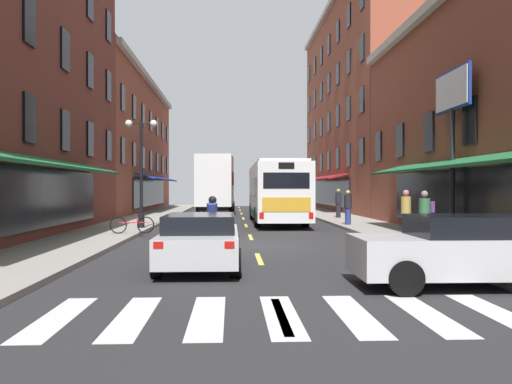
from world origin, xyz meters
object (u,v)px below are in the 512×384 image
Objects in this scene: box_truck at (216,185)px; motorcycle_rider at (213,226)px; sedan_far at (201,239)px; street_lamp_twin at (141,168)px; transit_bus at (276,192)px; pedestrian_far at (338,203)px; billboard_sign at (452,111)px; sedan_mid at (467,250)px; pedestrian_mid at (406,212)px; pedestrian_rear at (348,207)px; sedan_near at (223,201)px; pedestrian_near at (425,215)px; bicycle_near at (132,224)px.

box_truck reaches higher than motorcycle_rider.
street_lamp_twin is (-3.29, 11.28, 2.15)m from sedan_far.
box_truck reaches higher than transit_bus.
pedestrian_far is 13.19m from street_lamp_twin.
sedan_mid is at bearing -110.86° from billboard_sign.
pedestrian_rear is (-0.76, 6.41, -0.02)m from pedestrian_mid.
pedestrian_rear is at bearing -74.77° from sedan_near.
pedestrian_near is (6.98, 4.07, 0.36)m from sedan_far.
bicycle_near is 15.06m from pedestrian_far.
box_truck is 1.66× the size of sedan_far.
pedestrian_near is 12.68m from street_lamp_twin.
sedan_near is 1.09× the size of sedan_mid.
motorcycle_rider is (0.14, 4.11, 0.04)m from sedan_far.
billboard_sign reaches higher than street_lamp_twin.
pedestrian_mid is 0.99× the size of pedestrian_far.
sedan_mid reaches higher than bicycle_near.
billboard_sign is 10.98m from sedan_far.
sedan_near is at bearing 105.51° from billboard_sign.
pedestrian_rear is 9.99m from street_lamp_twin.
bicycle_near is (-3.12, 8.14, -0.17)m from sedan_far.
pedestrian_rear is at bearing -19.36° from pedestrian_near.
transit_bus is 2.38× the size of sedan_near.
pedestrian_mid reaches higher than motorcycle_rider.
sedan_far is (0.07, -36.66, -0.02)m from sedan_near.
box_truck reaches higher than sedan_near.
box_truck is 20.40m from pedestrian_mid.
pedestrian_far is (7.02, 15.01, 0.32)m from motorcycle_rider.
box_truck is (-3.52, 9.25, 0.40)m from transit_bus.
pedestrian_near is (-1.55, -1.59, -3.61)m from billboard_sign.
billboard_sign is 3.53× the size of pedestrian_near.
sedan_near is at bearing 88.55° from box_truck.
sedan_near is at bearing 172.92° from pedestrian_far.
pedestrian_mid reaches higher than sedan_mid.
transit_bus is at bearing -81.01° from sedan_near.
transit_bus is 5.00m from pedestrian_far.
street_lamp_twin is at bearing 146.23° from pedestrian_mid.
pedestrian_mid is at bearing 78.69° from sedan_mid.
transit_bus reaches higher than pedestrian_mid.
box_truck is 4.55× the size of pedestrian_far.
pedestrian_far reaches higher than sedan_far.
bicycle_near is at bearing -87.00° from street_lamp_twin.
street_lamp_twin is at bearing 93.00° from bicycle_near.
pedestrian_mid is at bearing -67.63° from transit_bus.
billboard_sign is at bearing -23.66° from pedestrian_far.
motorcycle_rider is 0.43× the size of street_lamp_twin.
sedan_mid is 2.56× the size of pedestrian_rear.
pedestrian_far reaches higher than pedestrian_near.
pedestrian_mid reaches higher than sedan_near.
sedan_mid is at bearing -53.79° from motorcycle_rider.
box_truck is 1.69× the size of sedan_near.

